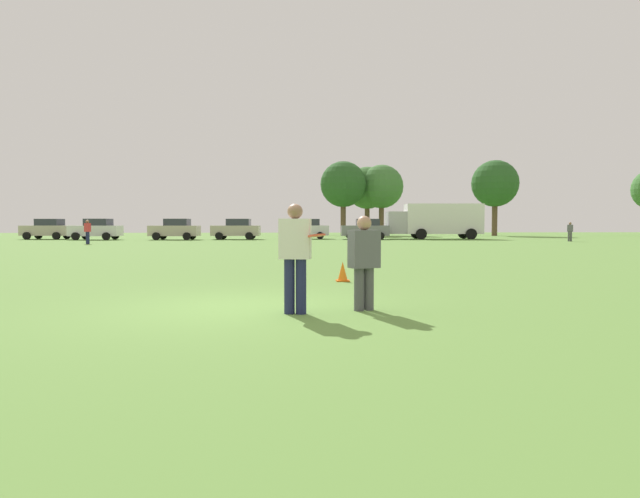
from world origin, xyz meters
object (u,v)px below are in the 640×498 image
parked_car_mid_left (96,229)px  traffic_cone (343,272)px  parked_car_far_right (365,229)px  player_thrower (295,252)px  bystander_far_jogger (570,231)px  box_truck (436,220)px  parked_car_near_right (307,229)px  bystander_sideline_watcher (88,230)px  frisbee (317,235)px  player_defender (364,258)px  parked_car_near_left (48,229)px  parked_car_center (175,229)px  parked_car_mid_right (236,229)px

parked_car_mid_left → traffic_cone: bearing=-63.4°
parked_car_far_right → player_thrower: bearing=-100.0°
bystander_far_jogger → box_truck: bearing=139.5°
parked_car_near_right → bystander_sideline_watcher: (-15.54, -11.30, 0.01)m
player_thrower → bystander_far_jogger: (22.25, 33.09, -0.11)m
parked_car_near_right → bystander_far_jogger: (20.38, -8.27, -0.07)m
frisbee → box_truck: box_truck is taller
parked_car_near_right → box_truck: 11.82m
player_defender → bystander_sideline_watcher: bearing=116.4°
parked_car_far_right → bystander_far_jogger: bearing=-23.4°
parked_car_near_left → parked_car_center: (11.68, -2.26, 0.00)m
traffic_cone → parked_car_center: bearing=107.3°
player_defender → bystander_sideline_watcher: bystander_sideline_watcher is taller
bystander_sideline_watcher → parked_car_near_right: bearing=36.0°
parked_car_near_left → bystander_far_jogger: bearing=-11.4°
frisbee → parked_car_near_left: (-21.60, 42.10, -0.31)m
parked_car_mid_left → parked_car_mid_right: bearing=1.0°
parked_car_mid_left → box_truck: bearing=1.0°
parked_car_mid_left → box_truck: (30.01, 0.53, 0.83)m
parked_car_near_left → parked_car_near_right: bearing=-1.3°
player_defender → frisbee: player_defender is taller
parked_car_far_right → parked_car_mid_left: bearing=179.3°
player_defender → bystander_far_jogger: bearing=57.2°
parked_car_near_right → bystander_far_jogger: 22.00m
player_defender → box_truck: bearing=72.7°
parked_car_center → bystander_sideline_watcher: (-4.07, -9.56, 0.01)m
parked_car_mid_right → box_truck: 18.02m
parked_car_near_left → parked_car_mid_left: bearing=-21.7°
parked_car_far_right → traffic_cone: bearing=-99.4°
traffic_cone → box_truck: box_truck is taller
bystander_sideline_watcher → bystander_far_jogger: bearing=4.8°
bystander_sideline_watcher → parked_car_center: bearing=66.9°
parked_car_mid_left → bystander_far_jogger: (38.64, -6.85, -0.07)m
parked_car_mid_left → box_truck: size_ratio=0.50×
player_thrower → parked_car_near_left: size_ratio=0.40×
traffic_cone → parked_car_mid_right: bearing=99.0°
parked_car_near_left → parked_car_mid_left: (4.89, -1.94, 0.00)m
traffic_cone → player_defender: bearing=-91.7°
player_thrower → bystander_sideline_watcher: player_thrower is taller
parked_car_near_left → parked_car_far_right: bearing=-4.5°
parked_car_near_left → bystander_sideline_watcher: bearing=-57.2°
traffic_cone → box_truck: bearing=70.9°
frisbee → parked_car_mid_right: 40.64m
parked_car_near_left → bystander_sideline_watcher: size_ratio=2.61×
traffic_cone → parked_car_center: (-10.86, 34.87, 0.69)m
bystander_sideline_watcher → bystander_far_jogger: (35.92, 3.02, -0.08)m
box_truck → bystander_sideline_watcher: size_ratio=5.22×
parked_car_far_right → parked_car_mid_right: bearing=177.6°
parked_car_mid_left → frisbee: bearing=-67.4°
frisbee → parked_car_far_right: bearing=80.5°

